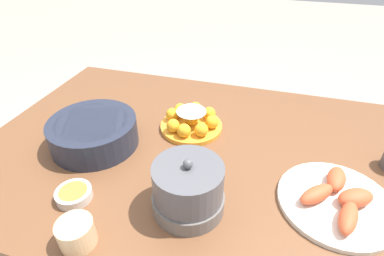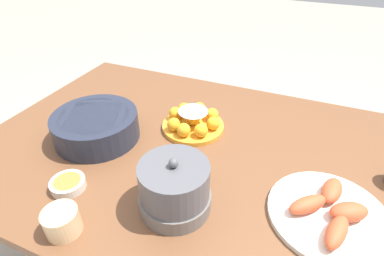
{
  "view_description": "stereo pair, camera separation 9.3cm",
  "coord_description": "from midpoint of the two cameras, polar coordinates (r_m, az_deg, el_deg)",
  "views": [
    {
      "loc": [
        -0.22,
        0.74,
        1.34
      ],
      "look_at": [
        0.02,
        -0.05,
        0.76
      ],
      "focal_mm": 28.0,
      "sensor_mm": 36.0,
      "label": 1
    },
    {
      "loc": [
        -0.3,
        0.71,
        1.34
      ],
      "look_at": [
        0.02,
        -0.05,
        0.76
      ],
      "focal_mm": 28.0,
      "sensor_mm": 36.0,
      "label": 2
    }
  ],
  "objects": [
    {
      "name": "dining_table",
      "position": [
        1.05,
        -2.43,
        -7.5
      ],
      "size": [
        1.41,
        0.98,
        0.72
      ],
      "color": "brown",
      "rests_on": "ground_plane"
    },
    {
      "name": "cake_plate",
      "position": [
        1.07,
        -2.67,
        1.22
      ],
      "size": [
        0.22,
        0.22,
        0.08
      ],
      "color": "gold",
      "rests_on": "dining_table"
    },
    {
      "name": "serving_bowl",
      "position": [
        1.05,
        -20.68,
        -0.76
      ],
      "size": [
        0.28,
        0.28,
        0.09
      ],
      "color": "#232838",
      "rests_on": "dining_table"
    },
    {
      "name": "sauce_bowl",
      "position": [
        0.9,
        -24.46,
        -11.5
      ],
      "size": [
        0.1,
        0.1,
        0.03
      ],
      "color": "beige",
      "rests_on": "dining_table"
    },
    {
      "name": "seafood_platter",
      "position": [
        0.87,
        23.17,
        -12.64
      ],
      "size": [
        0.3,
        0.3,
        0.06
      ],
      "color": "silver",
      "rests_on": "dining_table"
    },
    {
      "name": "cup_far",
      "position": [
        0.79,
        -24.55,
        -17.94
      ],
      "size": [
        0.08,
        0.08,
        0.07
      ],
      "color": "#DBB27F",
      "rests_on": "dining_table"
    },
    {
      "name": "warming_pot",
      "position": [
        0.76,
        -4.32,
        -11.6
      ],
      "size": [
        0.19,
        0.19,
        0.16
      ],
      "color": "#66605B",
      "rests_on": "dining_table"
    }
  ]
}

